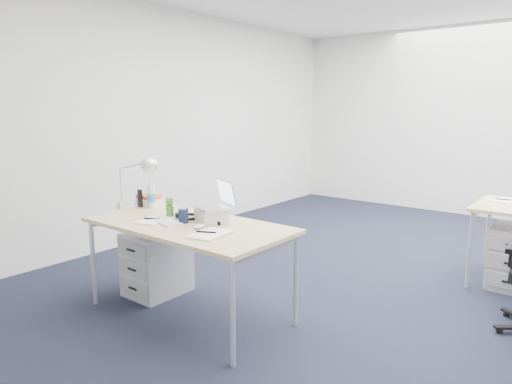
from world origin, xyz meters
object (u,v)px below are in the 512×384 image
(sunglasses, at_px, (215,224))
(drawer_pedestal_near, at_px, (157,262))
(silver_laptop, at_px, (211,202))
(headphones, at_px, (190,216))
(wireless_keyboard, at_px, (166,221))
(bear_figurine, at_px, (170,207))
(computer_mouse, at_px, (199,227))
(cordless_phone, at_px, (140,198))
(book_stack, at_px, (149,200))
(water_bottle, at_px, (151,195))
(desk_near, at_px, (188,229))
(desk_lamp, at_px, (132,182))
(can_koozie, at_px, (183,215))

(sunglasses, bearing_deg, drawer_pedestal_near, 154.30)
(silver_laptop, xyz_separation_m, headphones, (-0.22, -0.02, -0.14))
(wireless_keyboard, height_order, headphones, headphones)
(silver_laptop, distance_m, bear_figurine, 0.38)
(computer_mouse, height_order, sunglasses, computer_mouse)
(cordless_phone, bearing_deg, headphones, 5.83)
(sunglasses, bearing_deg, book_stack, 148.01)
(headphones, distance_m, water_bottle, 0.56)
(book_stack, bearing_deg, cordless_phone, -93.23)
(desk_near, distance_m, desk_lamp, 0.73)
(wireless_keyboard, bearing_deg, computer_mouse, 20.35)
(desk_near, height_order, can_koozie, can_koozie)
(book_stack, bearing_deg, water_bottle, -27.31)
(drawer_pedestal_near, height_order, sunglasses, sunglasses)
(computer_mouse, xyz_separation_m, cordless_phone, (-0.93, 0.20, 0.06))
(desk_lamp, bearing_deg, bear_figurine, 10.35)
(silver_laptop, bearing_deg, can_koozie, -111.16)
(desk_lamp, bearing_deg, sunglasses, 10.82)
(headphones, bearing_deg, drawer_pedestal_near, 157.55)
(drawer_pedestal_near, distance_m, book_stack, 0.56)
(drawer_pedestal_near, relative_size, desk_lamp, 1.12)
(water_bottle, bearing_deg, headphones, -7.06)
(computer_mouse, height_order, headphones, headphones)
(can_koozie, distance_m, book_stack, 0.75)
(bear_figurine, distance_m, cordless_phone, 0.51)
(computer_mouse, bearing_deg, wireless_keyboard, -175.95)
(headphones, xyz_separation_m, cordless_phone, (-0.65, 0.02, 0.06))
(computer_mouse, distance_m, can_koozie, 0.23)
(drawer_pedestal_near, bearing_deg, computer_mouse, -14.45)
(desk_lamp, bearing_deg, wireless_keyboard, -4.01)
(can_koozie, distance_m, sunglasses, 0.26)
(water_bottle, bearing_deg, bear_figurine, -19.82)
(cordless_phone, bearing_deg, desk_lamp, -51.81)
(desk_lamp, bearing_deg, drawer_pedestal_near, 44.22)
(wireless_keyboard, relative_size, desk_lamp, 0.65)
(sunglasses, bearing_deg, desk_near, 179.86)
(wireless_keyboard, bearing_deg, cordless_phone, 176.52)
(headphones, height_order, desk_lamp, desk_lamp)
(silver_laptop, bearing_deg, water_bottle, -159.20)
(computer_mouse, bearing_deg, silver_laptop, 109.19)
(bear_figurine, height_order, cordless_phone, bear_figurine)
(headphones, distance_m, book_stack, 0.65)
(silver_laptop, distance_m, computer_mouse, 0.25)
(computer_mouse, distance_m, desk_lamp, 0.89)
(sunglasses, bearing_deg, can_koozie, 179.34)
(headphones, distance_m, can_koozie, 0.15)
(silver_laptop, bearing_deg, sunglasses, -7.10)
(water_bottle, bearing_deg, silver_laptop, -3.75)
(sunglasses, distance_m, desk_lamp, 0.91)
(computer_mouse, bearing_deg, desk_near, 161.41)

